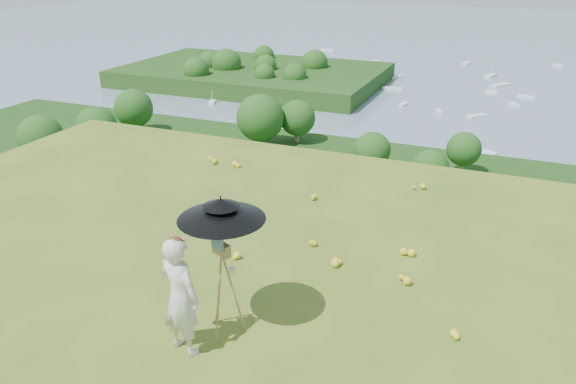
% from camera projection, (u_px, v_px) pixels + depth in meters
% --- Properties ---
extents(ground, '(14.00, 14.00, 0.00)m').
position_uv_depth(ground, '(144.00, 286.00, 8.48)').
color(ground, '#43651C').
rests_on(ground, ground).
extents(forest_slope, '(140.00, 56.00, 22.00)m').
position_uv_depth(forest_slope, '(417.00, 366.00, 49.56)').
color(forest_slope, '#10360E').
rests_on(forest_slope, bay_water).
extents(shoreline_tier, '(170.00, 28.00, 8.00)m').
position_uv_depth(shoreline_tier, '(463.00, 239.00, 86.21)').
color(shoreline_tier, '#6D6557').
rests_on(shoreline_tier, bay_water).
extents(bay_water, '(700.00, 700.00, 0.00)m').
position_uv_depth(bay_water, '(514.00, 56.00, 225.19)').
color(bay_water, slate).
rests_on(bay_water, ground).
extents(peninsula, '(90.00, 60.00, 12.00)m').
position_uv_depth(peninsula, '(253.00, 67.00, 177.94)').
color(peninsula, '#10360E').
rests_on(peninsula, bay_water).
extents(slope_trees, '(110.00, 50.00, 6.00)m').
position_uv_depth(slope_trees, '(433.00, 224.00, 44.04)').
color(slope_trees, '#215118').
rests_on(slope_trees, forest_slope).
extents(harbor_town, '(110.00, 22.00, 5.00)m').
position_uv_depth(harbor_town, '(468.00, 201.00, 83.64)').
color(harbor_town, beige).
rests_on(harbor_town, shoreline_tier).
extents(moored_boats, '(140.00, 140.00, 0.70)m').
position_uv_depth(moored_boats, '(456.00, 95.00, 162.59)').
color(moored_boats, white).
rests_on(moored_boats, bay_water).
extents(wildflowers, '(10.00, 10.50, 0.12)m').
position_uv_depth(wildflowers, '(154.00, 275.00, 8.67)').
color(wildflowers, yellow).
rests_on(wildflowers, ground).
extents(painter, '(0.67, 0.53, 1.60)m').
position_uv_depth(painter, '(180.00, 296.00, 6.82)').
color(painter, silver).
rests_on(painter, ground).
extents(field_easel, '(0.72, 0.72, 1.45)m').
position_uv_depth(field_easel, '(223.00, 285.00, 7.19)').
color(field_easel, olive).
rests_on(field_easel, ground).
extents(sun_umbrella, '(1.40, 1.40, 0.77)m').
position_uv_depth(sun_umbrella, '(222.00, 224.00, 6.88)').
color(sun_umbrella, black).
rests_on(sun_umbrella, field_easel).
extents(painter_cap, '(0.24, 0.27, 0.10)m').
position_uv_depth(painter_cap, '(175.00, 241.00, 6.52)').
color(painter_cap, '#DB7880').
rests_on(painter_cap, painter).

